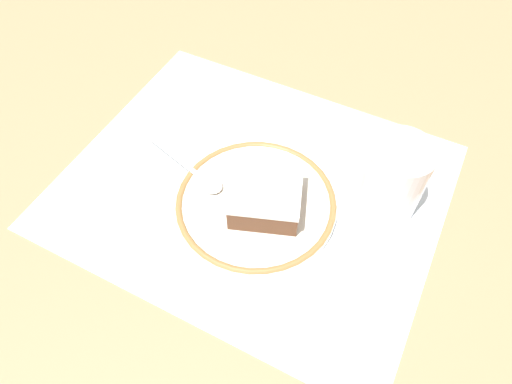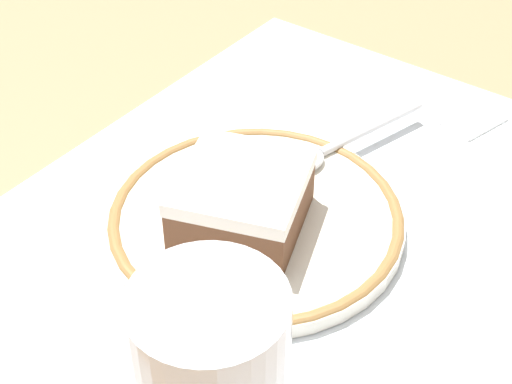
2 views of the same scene
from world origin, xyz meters
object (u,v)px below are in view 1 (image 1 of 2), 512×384
(sugar_packet, at_px, (152,118))
(cake_slice, at_px, (266,196))
(spoon, at_px, (196,173))
(cup, at_px, (391,182))
(plate, at_px, (256,203))

(sugar_packet, bearing_deg, cake_slice, -17.61)
(spoon, distance_m, sugar_packet, 0.14)
(spoon, relative_size, cup, 1.37)
(spoon, bearing_deg, cake_slice, -1.91)
(cake_slice, xyz_separation_m, sugar_packet, (-0.22, 0.07, -0.03))
(plate, xyz_separation_m, cup, (0.14, 0.08, 0.04))
(cake_slice, relative_size, cup, 1.04)
(cake_slice, bearing_deg, plate, 174.74)
(plate, xyz_separation_m, spoon, (-0.09, 0.00, 0.01))
(cup, bearing_deg, spoon, -161.85)
(plate, distance_m, cake_slice, 0.03)
(cake_slice, height_order, sugar_packet, cake_slice)
(plate, relative_size, cup, 1.98)
(plate, xyz_separation_m, sugar_packet, (-0.21, 0.07, -0.00))
(cake_slice, distance_m, sugar_packet, 0.23)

